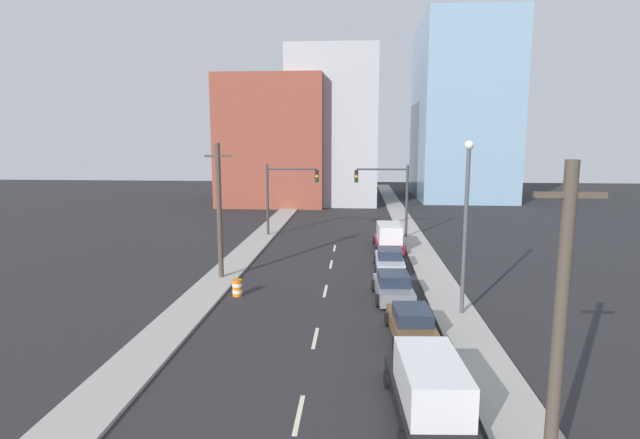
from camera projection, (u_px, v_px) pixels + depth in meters
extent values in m
cube|color=#9E9B93|center=(276.00, 222.00, 53.12)|extent=(2.23, 91.68, 0.15)
cube|color=#9E9B93|center=(405.00, 224.00, 52.12)|extent=(2.23, 91.68, 0.15)
cube|color=beige|center=(299.00, 414.00, 16.00)|extent=(0.16, 2.40, 0.01)
cube|color=beige|center=(315.00, 338.00, 22.19)|extent=(0.16, 2.40, 0.01)
cube|color=beige|center=(325.00, 291.00, 29.11)|extent=(0.16, 2.40, 0.01)
cube|color=beige|center=(331.00, 264.00, 35.40)|extent=(0.16, 2.40, 0.01)
cube|color=beige|center=(335.00, 248.00, 40.65)|extent=(0.16, 2.40, 0.01)
cube|color=brown|center=(276.00, 142.00, 69.94)|extent=(14.00, 16.00, 17.06)
cube|color=#A8A8AD|center=(334.00, 128.00, 73.00)|extent=(12.00, 20.00, 20.85)
cube|color=#7A9EB7|center=(461.00, 111.00, 75.13)|extent=(13.00, 20.00, 26.07)
cylinder|color=#38383D|center=(268.00, 201.00, 45.38)|extent=(0.24, 0.24, 6.57)
cylinder|color=#38383D|center=(292.00, 169.00, 44.77)|extent=(4.51, 0.16, 0.16)
cube|color=black|center=(317.00, 176.00, 44.70)|extent=(0.34, 0.32, 1.10)
cylinder|color=#4C0C0C|center=(317.00, 172.00, 44.48)|extent=(0.22, 0.04, 0.22)
cylinder|color=yellow|center=(317.00, 176.00, 44.53)|extent=(0.22, 0.04, 0.22)
cylinder|color=#0C3F14|center=(317.00, 180.00, 44.58)|extent=(0.22, 0.04, 0.22)
cylinder|color=#38383D|center=(407.00, 202.00, 44.46)|extent=(0.24, 0.24, 6.57)
cylinder|color=#38383D|center=(382.00, 169.00, 44.17)|extent=(4.51, 0.16, 0.16)
cube|color=black|center=(356.00, 176.00, 44.44)|extent=(0.34, 0.32, 1.10)
cylinder|color=#4C0C0C|center=(356.00, 173.00, 44.22)|extent=(0.22, 0.04, 0.22)
cylinder|color=yellow|center=(356.00, 176.00, 44.27)|extent=(0.22, 0.04, 0.22)
cylinder|color=#0C3F14|center=(356.00, 180.00, 44.32)|extent=(0.22, 0.04, 0.22)
cylinder|color=#473D33|center=(559.00, 335.00, 11.84)|extent=(0.32, 0.32, 8.27)
cube|color=#473D33|center=(570.00, 195.00, 11.31)|extent=(1.60, 0.14, 0.14)
cylinder|color=#473D33|center=(219.00, 212.00, 30.98)|extent=(0.32, 0.32, 8.55)
cube|color=#473D33|center=(218.00, 156.00, 30.44)|extent=(1.60, 0.14, 0.14)
cylinder|color=orange|center=(238.00, 294.00, 28.17)|extent=(0.56, 0.56, 0.19)
cylinder|color=white|center=(237.00, 291.00, 28.14)|extent=(0.56, 0.56, 0.19)
cylinder|color=orange|center=(237.00, 288.00, 28.11)|extent=(0.56, 0.56, 0.19)
cylinder|color=white|center=(237.00, 285.00, 28.08)|extent=(0.56, 0.56, 0.19)
cylinder|color=orange|center=(237.00, 281.00, 28.05)|extent=(0.56, 0.56, 0.19)
cylinder|color=#4C4C51|center=(465.00, 235.00, 24.40)|extent=(0.20, 0.20, 8.26)
sphere|color=white|center=(469.00, 145.00, 23.71)|extent=(0.44, 0.44, 0.44)
cube|color=black|center=(428.00, 403.00, 15.84)|extent=(2.44, 6.09, 0.54)
cube|color=silver|center=(431.00, 380.00, 15.40)|extent=(2.05, 3.81, 1.33)
cylinder|color=black|center=(387.00, 379.00, 17.71)|extent=(0.26, 0.63, 0.62)
cylinder|color=black|center=(448.00, 380.00, 17.67)|extent=(0.26, 0.63, 0.62)
cube|color=brown|center=(412.00, 327.00, 22.16)|extent=(2.02, 4.75, 0.62)
cube|color=#1E2838|center=(412.00, 314.00, 22.06)|extent=(1.66, 2.18, 0.57)
cylinder|color=black|center=(387.00, 319.00, 23.62)|extent=(0.26, 0.63, 0.62)
cylinder|color=black|center=(426.00, 320.00, 23.60)|extent=(0.26, 0.63, 0.62)
cylinder|color=black|center=(396.00, 344.00, 20.77)|extent=(0.26, 0.63, 0.62)
cylinder|color=black|center=(439.00, 344.00, 20.75)|extent=(0.26, 0.63, 0.62)
cube|color=slate|center=(393.00, 290.00, 27.60)|extent=(2.09, 4.57, 0.67)
cube|color=#1E2838|center=(393.00, 278.00, 27.50)|extent=(1.74, 2.10, 0.62)
cylinder|color=black|center=(374.00, 285.00, 29.02)|extent=(0.26, 0.70, 0.69)
cylinder|color=black|center=(407.00, 286.00, 28.98)|extent=(0.26, 0.70, 0.69)
cylinder|color=black|center=(378.00, 301.00, 26.28)|extent=(0.26, 0.70, 0.69)
cylinder|color=black|center=(415.00, 301.00, 26.24)|extent=(0.26, 0.70, 0.69)
cube|color=#B2B2BC|center=(389.00, 262.00, 33.89)|extent=(1.88, 4.76, 0.66)
cube|color=#1E2838|center=(390.00, 253.00, 33.79)|extent=(1.63, 2.15, 0.60)
cylinder|color=black|center=(375.00, 260.00, 35.44)|extent=(0.23, 0.62, 0.61)
cylinder|color=black|center=(402.00, 260.00, 35.28)|extent=(0.23, 0.62, 0.61)
cylinder|color=black|center=(376.00, 270.00, 32.55)|extent=(0.23, 0.62, 0.61)
cylinder|color=black|center=(405.00, 271.00, 32.39)|extent=(0.23, 0.62, 0.61)
cube|color=maroon|center=(388.00, 243.00, 40.40)|extent=(2.19, 6.00, 0.56)
cube|color=silver|center=(389.00, 232.00, 39.96)|extent=(1.89, 3.73, 1.35)
cylinder|color=black|center=(374.00, 240.00, 42.29)|extent=(0.24, 0.61, 0.61)
cylinder|color=black|center=(399.00, 241.00, 42.19)|extent=(0.24, 0.61, 0.61)
cylinder|color=black|center=(377.00, 250.00, 38.66)|extent=(0.24, 0.61, 0.61)
cylinder|color=black|center=(404.00, 250.00, 38.55)|extent=(0.24, 0.61, 0.61)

